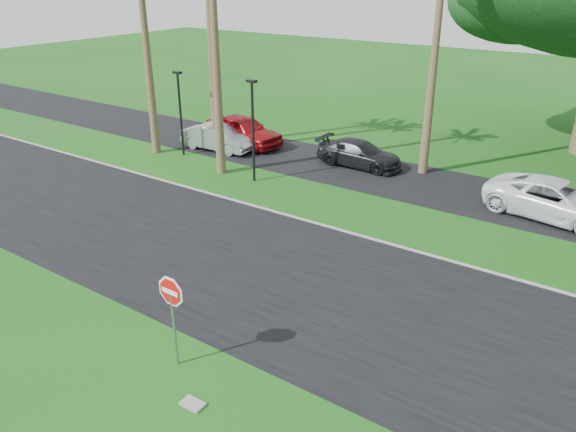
% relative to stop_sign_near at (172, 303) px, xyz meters
% --- Properties ---
extents(ground, '(120.00, 120.00, 0.00)m').
position_rel_stop_sign_near_xyz_m(ground, '(-0.50, 3.00, -1.77)').
color(ground, '#164A12').
rests_on(ground, ground).
extents(road, '(120.00, 8.00, 0.02)m').
position_rel_stop_sign_near_xyz_m(road, '(-0.50, 5.00, -1.76)').
color(road, black).
rests_on(road, ground).
extents(parking_strip, '(120.00, 5.00, 0.02)m').
position_rel_stop_sign_near_xyz_m(parking_strip, '(-0.50, 15.50, -1.76)').
color(parking_strip, black).
rests_on(parking_strip, ground).
extents(curb, '(120.00, 0.12, 0.06)m').
position_rel_stop_sign_near_xyz_m(curb, '(-0.50, 9.05, -1.74)').
color(curb, gray).
rests_on(curb, ground).
extents(stop_sign_near, '(1.05, 0.07, 2.62)m').
position_rel_stop_sign_near_xyz_m(stop_sign_near, '(0.00, 0.00, 0.00)').
color(stop_sign_near, gray).
rests_on(stop_sign_near, ground).
extents(streetlight_left, '(0.45, 0.25, 4.34)m').
position_rel_stop_sign_near_xyz_m(streetlight_left, '(-12.00, 12.50, 0.72)').
color(streetlight_left, black).
rests_on(streetlight_left, ground).
extents(streetlight_right, '(0.45, 0.25, 4.64)m').
position_rel_stop_sign_near_xyz_m(streetlight_right, '(-6.50, 11.50, 0.88)').
color(streetlight_right, black).
rests_on(streetlight_right, ground).
extents(car_silver, '(4.19, 1.75, 1.35)m').
position_rel_stop_sign_near_xyz_m(car_silver, '(-11.03, 14.17, -1.10)').
color(car_silver, '#A2A3A9').
rests_on(car_silver, ground).
extents(car_red, '(4.97, 2.42, 1.63)m').
position_rel_stop_sign_near_xyz_m(car_red, '(-10.49, 15.70, -0.96)').
color(car_red, maroon).
rests_on(car_red, ground).
extents(car_dark, '(4.35, 1.78, 1.26)m').
position_rel_stop_sign_near_xyz_m(car_dark, '(-3.49, 16.10, -1.14)').
color(car_dark, black).
rests_on(car_dark, ground).
extents(car_minivan, '(5.69, 3.28, 1.49)m').
position_rel_stop_sign_near_xyz_m(car_minivan, '(5.83, 14.86, -1.03)').
color(car_minivan, white).
rests_on(car_minivan, ground).
extents(utility_slab, '(0.56, 0.37, 0.06)m').
position_rel_stop_sign_near_xyz_m(utility_slab, '(1.32, -0.85, -1.74)').
color(utility_slab, gray).
rests_on(utility_slab, ground).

